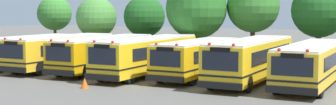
{
  "coord_description": "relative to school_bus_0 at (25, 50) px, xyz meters",
  "views": [
    {
      "loc": [
        16.3,
        -29.74,
        4.57
      ],
      "look_at": [
        1.51,
        0.0,
        1.6
      ],
      "focal_mm": 52.11,
      "sensor_mm": 36.0,
      "label": 1
    }
  ],
  "objects": [
    {
      "name": "tree_0",
      "position": [
        -3.55,
        7.84,
        2.79
      ],
      "size": [
        3.52,
        3.31,
        5.82
      ],
      "color": "#4C3823",
      "rests_on": "ground_plane"
    },
    {
      "name": "tree_5",
      "position": [
        21.05,
        9.69,
        3.19
      ],
      "size": [
        4.27,
        4.27,
        6.61
      ],
      "color": "#4C3823",
      "rests_on": "ground_plane"
    },
    {
      "name": "tree_2",
      "position": [
        5.85,
        8.95,
        2.64
      ],
      "size": [
        3.74,
        3.74,
        5.78
      ],
      "color": "#4C3823",
      "rests_on": "ground_plane"
    },
    {
      "name": "school_bus_0",
      "position": [
        0.0,
        0.0,
        0.0
      ],
      "size": [
        2.68,
        10.48,
        2.52
      ],
      "rotation": [
        0.0,
        0.0,
        3.13
      ],
      "color": "yellow",
      "rests_on": "ground_plane"
    },
    {
      "name": "school_bus_2",
      "position": [
        7.34,
        0.3,
        0.06
      ],
      "size": [
        2.61,
        10.85,
        2.64
      ],
      "rotation": [
        0.0,
        0.0,
        3.15
      ],
      "color": "#EAA80C",
      "rests_on": "ground_plane"
    },
    {
      "name": "school_bus_1",
      "position": [
        3.61,
        0.03,
        0.07
      ],
      "size": [
        2.76,
        10.5,
        2.65
      ],
      "rotation": [
        0.0,
        0.0,
        3.13
      ],
      "color": "yellow",
      "rests_on": "ground_plane"
    },
    {
      "name": "school_bus_4",
      "position": [
        14.83,
        0.22,
        0.04
      ],
      "size": [
        2.7,
        9.5,
        2.6
      ],
      "rotation": [
        0.0,
        0.0,
        3.12
      ],
      "color": "yellow",
      "rests_on": "ground_plane"
    },
    {
      "name": "school_bus_5",
      "position": [
        18.52,
        0.19,
        0.13
      ],
      "size": [
        2.64,
        11.33,
        2.78
      ],
      "rotation": [
        0.0,
        0.0,
        3.13
      ],
      "color": "yellow",
      "rests_on": "ground_plane"
    },
    {
      "name": "school_bus_6",
      "position": [
        22.28,
        0.46,
        0.05
      ],
      "size": [
        2.74,
        11.66,
        2.62
      ],
      "rotation": [
        0.0,
        0.0,
        3.13
      ],
      "color": "yellow",
      "rests_on": "ground_plane"
    },
    {
      "name": "ground_plane",
      "position": [
        11.1,
        0.26,
        -1.33
      ],
      "size": [
        160.0,
        160.0,
        0.0
      ],
      "primitive_type": "plane",
      "color": "#595651"
    },
    {
      "name": "school_bus_3",
      "position": [
        11.15,
        0.0,
        0.1
      ],
      "size": [
        2.48,
        11.37,
        2.72
      ],
      "rotation": [
        0.0,
        0.0,
        3.14
      ],
      "color": "yellow",
      "rests_on": "ground_plane"
    },
    {
      "name": "tree_4",
      "position": [
        15.74,
        9.53,
        3.56
      ],
      "size": [
        4.32,
        4.32,
        6.95
      ],
      "color": "#4C3823",
      "rests_on": "ground_plane"
    },
    {
      "name": "traffic_cone",
      "position": [
        10.7,
        -6.72,
        -1.02
      ],
      "size": [
        0.47,
        0.47,
        0.62
      ],
      "primitive_type": "cone",
      "color": "#EA5914",
      "rests_on": "ground_plane"
    },
    {
      "name": "tree_1",
      "position": [
        1.67,
        7.34,
        2.45
      ],
      "size": [
        3.72,
        3.72,
        5.65
      ],
      "color": "#4C3823",
      "rests_on": "ground_plane"
    },
    {
      "name": "tree_3",
      "position": [
        11.6,
        7.44,
        3.28
      ],
      "size": [
        5.03,
        5.03,
        7.13
      ],
      "color": "#4C3823",
      "rests_on": "ground_plane"
    }
  ]
}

